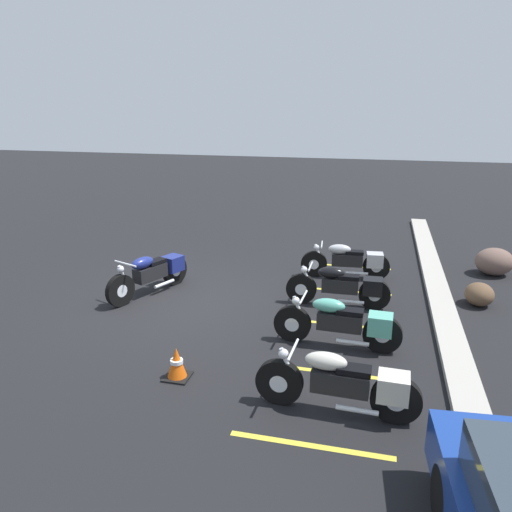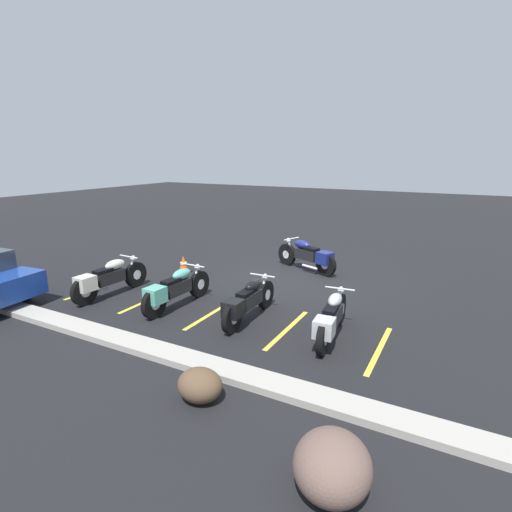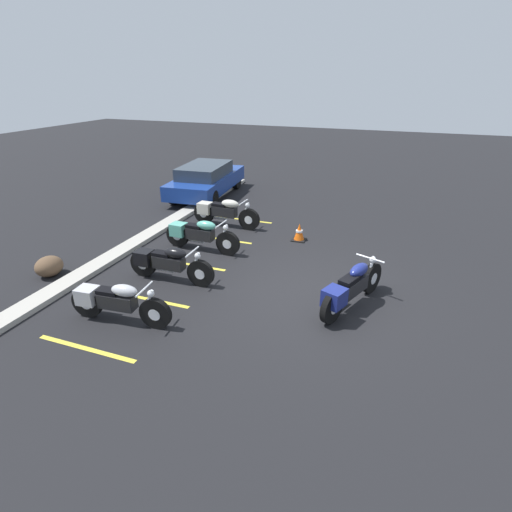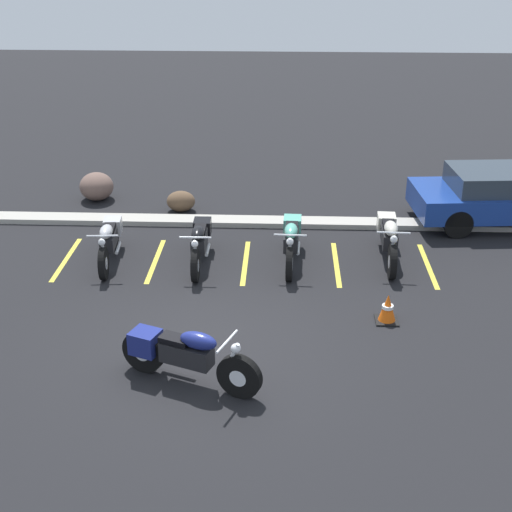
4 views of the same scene
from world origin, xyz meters
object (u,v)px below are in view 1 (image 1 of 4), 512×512
at_px(parked_bike_1, 343,286).
at_px(landscape_rock_0, 479,294).
at_px(landscape_rock_1, 494,262).
at_px(motorcycle_navy_featured, 153,273).
at_px(parked_bike_3, 345,383).
at_px(parked_bike_0, 350,261).
at_px(parked_bike_2, 343,323).
at_px(traffic_cone, 177,364).

bearing_deg(parked_bike_1, landscape_rock_0, -165.23).
height_order(landscape_rock_0, landscape_rock_1, landscape_rock_1).
bearing_deg(parked_bike_1, motorcycle_navy_featured, 2.33).
distance_m(motorcycle_navy_featured, landscape_rock_0, 7.13).
bearing_deg(parked_bike_3, parked_bike_0, -84.52).
bearing_deg(landscape_rock_1, motorcycle_navy_featured, -67.41).
bearing_deg(parked_bike_2, parked_bike_1, -83.03).
distance_m(motorcycle_navy_featured, parked_bike_2, 4.68).
relative_size(motorcycle_navy_featured, landscape_rock_1, 2.38).
height_order(motorcycle_navy_featured, landscape_rock_1, motorcycle_navy_featured).
height_order(motorcycle_navy_featured, parked_bike_3, motorcycle_navy_featured).
xyz_separation_m(parked_bike_2, landscape_rock_1, (-4.86, 3.37, -0.13)).
relative_size(parked_bike_0, parked_bike_2, 0.96).
height_order(parked_bike_3, traffic_cone, parked_bike_3).
relative_size(parked_bike_0, parked_bike_3, 0.94).
height_order(parked_bike_2, landscape_rock_1, parked_bike_2).
distance_m(parked_bike_3, landscape_rock_1, 7.57).
bearing_deg(parked_bike_2, landscape_rock_1, -122.42).
xyz_separation_m(parked_bike_2, landscape_rock_0, (-2.65, 2.67, -0.23)).
xyz_separation_m(landscape_rock_1, traffic_cone, (6.52, -5.81, -0.10)).
distance_m(parked_bike_2, landscape_rock_0, 3.77).
height_order(motorcycle_navy_featured, landscape_rock_0, motorcycle_navy_featured).
bearing_deg(parked_bike_0, traffic_cone, 61.85).
xyz_separation_m(parked_bike_3, traffic_cone, (-0.33, -2.62, -0.24)).
xyz_separation_m(parked_bike_0, parked_bike_2, (3.72, 0.14, 0.02)).
xyz_separation_m(parked_bike_0, parked_bike_1, (1.86, -0.02, 0.01)).
bearing_deg(motorcycle_navy_featured, traffic_cone, 52.14).
bearing_deg(traffic_cone, landscape_rock_0, 130.15).
distance_m(motorcycle_navy_featured, traffic_cone, 3.84).
relative_size(motorcycle_navy_featured, parked_bike_2, 0.98).
distance_m(landscape_rock_1, traffic_cone, 8.74).
relative_size(parked_bike_3, landscape_rock_1, 2.48).
relative_size(motorcycle_navy_featured, landscape_rock_0, 3.23).
height_order(parked_bike_0, parked_bike_3, parked_bike_3).
bearing_deg(parked_bike_3, parked_bike_1, -82.79).
bearing_deg(parked_bike_1, parked_bike_2, 93.89).
bearing_deg(landscape_rock_1, parked_bike_3, -24.97).
height_order(parked_bike_0, parked_bike_1, parked_bike_1).
distance_m(parked_bike_0, landscape_rock_0, 3.01).
height_order(motorcycle_navy_featured, parked_bike_1, motorcycle_navy_featured).
relative_size(parked_bike_1, landscape_rock_0, 3.21).
relative_size(parked_bike_2, landscape_rock_0, 3.30).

